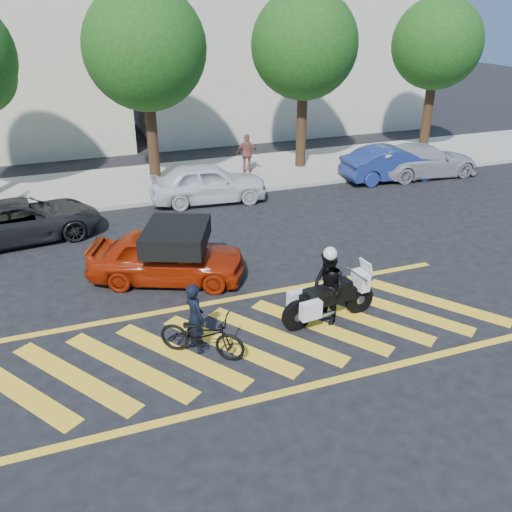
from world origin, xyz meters
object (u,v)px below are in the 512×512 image
object	(u,v)px
officer_bike	(195,318)
bicycle	(202,335)
police_motorcycle	(328,299)
parked_right	(392,163)
parked_far_right	(424,160)
officer_moto	(328,288)
parked_mid_left	(24,220)
parked_mid_right	(208,183)
red_convertible	(167,256)

from	to	relation	value
officer_bike	bicycle	xyz separation A→B (m)	(0.07, -0.23, -0.30)
police_motorcycle	parked_right	size ratio (longest dim) A/B	0.58
police_motorcycle	parked_far_right	bearing A→B (deg)	38.14
officer_moto	parked_right	distance (m)	11.78
officer_bike	parked_far_right	distance (m)	15.32
officer_bike	parked_right	xyz separation A→B (m)	(10.76, 9.11, -0.10)
parked_mid_left	parked_mid_right	xyz separation A→B (m)	(6.38, 1.40, 0.09)
parked_right	parked_mid_left	bearing A→B (deg)	97.80
bicycle	officer_bike	bearing A→B (deg)	54.80
officer_bike	officer_moto	xyz separation A→B (m)	(3.19, 0.09, 0.08)
police_motorcycle	parked_right	world-z (taller)	parked_right
police_motorcycle	parked_right	bearing A→B (deg)	43.46
officer_moto	parked_mid_right	size ratio (longest dim) A/B	0.41
police_motorcycle	red_convertible	bearing A→B (deg)	126.51
bicycle	parked_mid_left	world-z (taller)	parked_mid_left
officer_moto	parked_right	size ratio (longest dim) A/B	0.42
parked_mid_right	parked_right	xyz separation A→B (m)	(7.95, 0.00, -0.03)
police_motorcycle	parked_mid_left	distance (m)	10.20
officer_bike	parked_right	world-z (taller)	officer_bike
red_convertible	parked_right	size ratio (longest dim) A/B	0.97
police_motorcycle	parked_far_right	size ratio (longest dim) A/B	0.52
officer_moto	parked_far_right	bearing A→B (deg)	128.08
parked_mid_left	bicycle	bearing A→B (deg)	-162.48
bicycle	parked_mid_right	bearing A→B (deg)	20.45
bicycle	red_convertible	xyz separation A→B (m)	(0.01, 3.64, 0.20)
parked_far_right	officer_moto	bearing A→B (deg)	137.24
bicycle	parked_mid_left	xyz separation A→B (m)	(-3.64, 7.94, 0.14)
police_motorcycle	parked_mid_right	distance (m)	9.04
bicycle	parked_mid_left	bearing A→B (deg)	61.39
parked_mid_right	parked_right	world-z (taller)	parked_mid_right
bicycle	parked_far_right	size ratio (longest dim) A/B	0.40
officer_bike	parked_far_right	size ratio (longest dim) A/B	0.34
red_convertible	parked_far_right	bearing A→B (deg)	-42.20
police_motorcycle	parked_far_right	distance (m)	12.83
officer_bike	police_motorcycle	xyz separation A→B (m)	(3.20, 0.08, -0.21)
officer_bike	officer_moto	size ratio (longest dim) A/B	0.91
red_convertible	parked_far_right	xyz separation A→B (m)	(12.23, 5.70, -0.02)
bicycle	parked_mid_left	size ratio (longest dim) A/B	0.41
red_convertible	parked_mid_right	distance (m)	6.32
parked_mid_right	parked_far_right	world-z (taller)	parked_mid_right
bicycle	parked_right	world-z (taller)	parked_right
parked_mid_right	parked_far_right	distance (m)	9.50
parked_right	parked_far_right	xyz separation A→B (m)	(1.55, 0.00, -0.01)
parked_mid_left	parked_mid_right	world-z (taller)	parked_mid_right
bicycle	police_motorcycle	bearing A→B (deg)	-47.53
parked_far_right	parked_mid_right	bearing A→B (deg)	92.55
bicycle	parked_mid_right	world-z (taller)	parked_mid_right
red_convertible	parked_mid_left	world-z (taller)	red_convertible
bicycle	police_motorcycle	distance (m)	3.14
bicycle	parked_far_right	xyz separation A→B (m)	(12.24, 9.34, 0.19)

